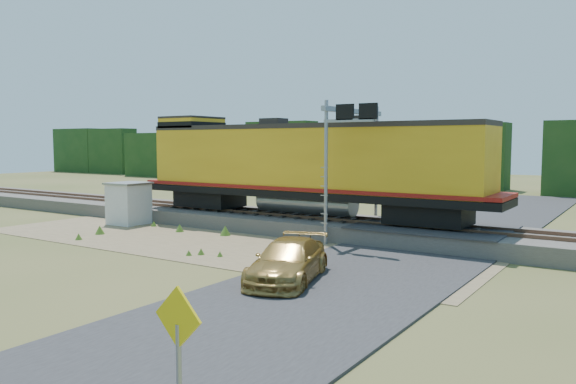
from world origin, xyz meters
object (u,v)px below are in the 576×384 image
Objects in this scene: locomotive at (301,164)px; signal_gantry at (354,137)px; shed at (129,203)px; car at (288,261)px; road_sign at (179,353)px.

signal_gantry reaches higher than locomotive.
shed is 0.37× the size of signal_gantry.
car is at bearing -23.91° from shed.
locomotive is 10.59m from shed.
shed is 25.83m from road_sign.
road_sign is at bearing -70.42° from signal_gantry.
locomotive is 3.81m from signal_gantry.
car is at bearing 115.06° from road_sign.
signal_gantry is (3.46, -0.65, 1.45)m from locomotive.
locomotive reaches higher than car.
road_sign is 0.55× the size of car.
locomotive is 22.37m from road_sign.
locomotive is 7.74× the size of road_sign.
road_sign is (6.80, -19.13, -3.37)m from signal_gantry.
shed is 16.55m from car.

